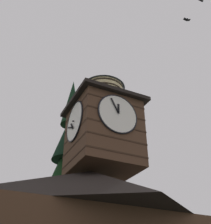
% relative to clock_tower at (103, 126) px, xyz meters
% --- Properties ---
extents(clock_tower, '(4.69, 4.69, 7.48)m').
position_rel_clock_tower_xyz_m(clock_tower, '(0.00, 0.00, 0.00)').
color(clock_tower, '#4C3323').
rests_on(clock_tower, building_main).
extents(pine_tree_behind, '(5.08, 5.08, 17.94)m').
position_rel_clock_tower_xyz_m(pine_tree_behind, '(0.81, -4.44, -4.64)').
color(pine_tree_behind, '#473323').
rests_on(pine_tree_behind, ground_plane).
extents(moon, '(1.94, 1.94, 1.94)m').
position_rel_clock_tower_xyz_m(moon, '(-12.49, -28.74, 1.67)').
color(moon, silver).
extents(flying_bird_low, '(0.59, 0.30, 0.16)m').
position_rel_clock_tower_xyz_m(flying_bird_low, '(-5.24, 4.12, 8.69)').
color(flying_bird_low, black).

